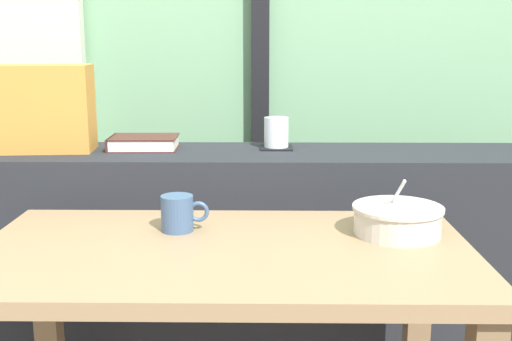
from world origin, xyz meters
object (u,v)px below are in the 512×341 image
object	(u,v)px
breakfast_table	(226,301)
juice_glass	(276,133)
closed_book	(143,143)
ceramic_mug	(178,213)
throw_pillow	(38,109)
coaster_square	(276,148)
soup_bowl	(397,220)

from	to	relation	value
breakfast_table	juice_glass	size ratio (longest dim) A/B	11.67
juice_glass	closed_book	distance (m)	0.41
ceramic_mug	throw_pillow	bearing A→B (deg)	136.47
juice_glass	ceramic_mug	xyz separation A→B (m)	(-0.24, -0.51, -0.11)
breakfast_table	coaster_square	bearing A→B (deg)	79.03
coaster_square	ceramic_mug	xyz separation A→B (m)	(-0.24, -0.51, -0.07)
juice_glass	ceramic_mug	world-z (taller)	juice_glass
throw_pillow	ceramic_mug	distance (m)	0.69
juice_glass	ceramic_mug	distance (m)	0.58
breakfast_table	ceramic_mug	distance (m)	0.24
closed_book	soup_bowl	distance (m)	0.87
breakfast_table	throw_pillow	size ratio (longest dim) A/B	3.38
juice_glass	closed_book	size ratio (longest dim) A/B	0.44
breakfast_table	juice_glass	xyz separation A→B (m)	(0.12, 0.63, 0.28)
coaster_square	juice_glass	distance (m)	0.05
juice_glass	ceramic_mug	bearing A→B (deg)	-114.98
coaster_square	soup_bowl	world-z (taller)	soup_bowl
closed_book	soup_bowl	world-z (taller)	closed_book
closed_book	juice_glass	bearing A→B (deg)	1.64
coaster_square	juice_glass	bearing A→B (deg)	0.00
coaster_square	closed_book	bearing A→B (deg)	-178.36
throw_pillow	ceramic_mug	size ratio (longest dim) A/B	2.83
coaster_square	ceramic_mug	world-z (taller)	coaster_square
ceramic_mug	closed_book	bearing A→B (deg)	109.25
coaster_square	ceramic_mug	bearing A→B (deg)	-114.98
coaster_square	ceramic_mug	size ratio (longest dim) A/B	0.88
closed_book	soup_bowl	bearing A→B (deg)	-37.31
juice_glass	soup_bowl	xyz separation A→B (m)	(0.27, -0.53, -0.12)
closed_book	throw_pillow	distance (m)	0.33
ceramic_mug	juice_glass	bearing A→B (deg)	65.02
breakfast_table	ceramic_mug	xyz separation A→B (m)	(-0.12, 0.12, 0.17)
soup_bowl	ceramic_mug	size ratio (longest dim) A/B	1.85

